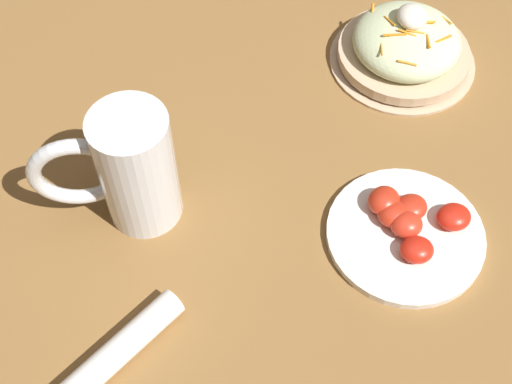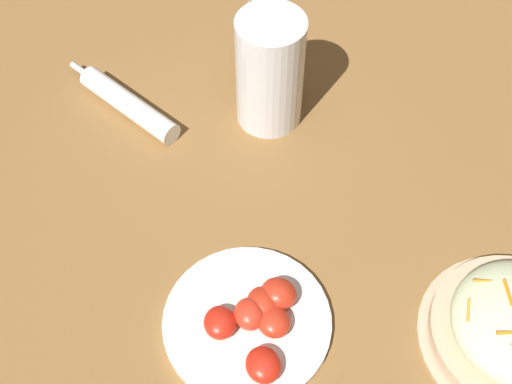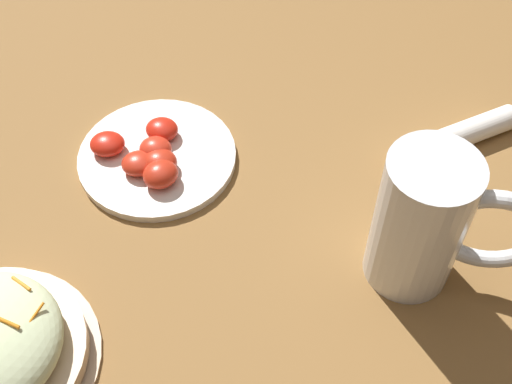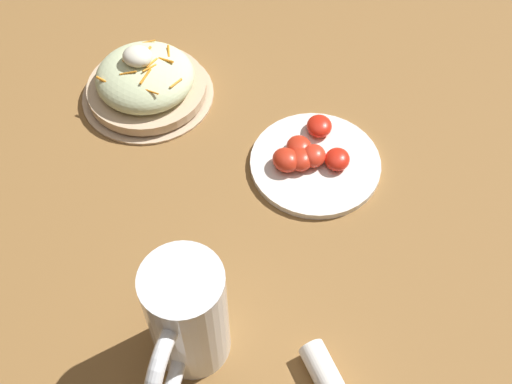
% 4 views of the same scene
% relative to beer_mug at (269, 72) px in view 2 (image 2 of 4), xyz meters
% --- Properties ---
extents(ground_plane, '(1.43, 1.43, 0.00)m').
position_rel_beer_mug_xyz_m(ground_plane, '(-0.03, 0.22, -0.08)').
color(ground_plane, olive).
extents(beer_mug, '(0.09, 0.17, 0.17)m').
position_rel_beer_mug_xyz_m(beer_mug, '(0.00, 0.00, 0.00)').
color(beer_mug, white).
rests_on(beer_mug, ground_plane).
extents(napkin_roll, '(0.16, 0.16, 0.03)m').
position_rel_beer_mug_xyz_m(napkin_roll, '(0.20, -0.01, -0.06)').
color(napkin_roll, white).
rests_on(napkin_roll, ground_plane).
extents(tomato_plate, '(0.19, 0.19, 0.04)m').
position_rel_beer_mug_xyz_m(tomato_plate, '(0.04, 0.33, -0.07)').
color(tomato_plate, white).
rests_on(tomato_plate, ground_plane).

